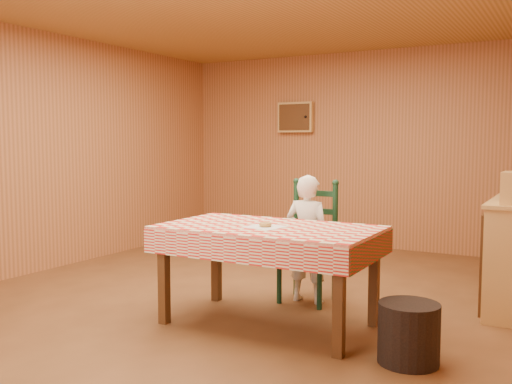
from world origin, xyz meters
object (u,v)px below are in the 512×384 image
Objects in this scene: seated_child at (307,239)px; storage_bin at (409,333)px; dining_table at (268,237)px; ladder_chair at (310,244)px.

seated_child is 2.88× the size of storage_bin.
seated_child is at bearing 90.00° from dining_table.
dining_table is 0.74m from seated_child.
dining_table is at bearing 168.13° from storage_bin.
seated_child is 1.54m from storage_bin.
seated_child reaches higher than storage_bin.
ladder_chair is (0.00, 0.79, -0.18)m from dining_table.
dining_table is 1.47× the size of seated_child.
dining_table is 1.53× the size of ladder_chair.
storage_bin is (1.14, -1.03, -0.31)m from ladder_chair.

